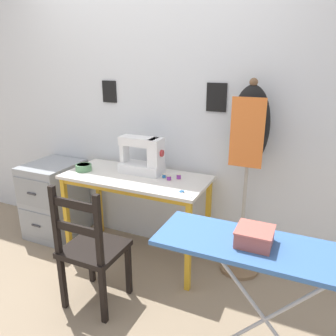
{
  "coord_description": "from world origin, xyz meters",
  "views": [
    {
      "loc": [
        1.3,
        -1.94,
        1.68
      ],
      "look_at": [
        0.31,
        0.25,
        0.89
      ],
      "focal_mm": 35.0,
      "sensor_mm": 36.0,
      "label": 1
    }
  ],
  "objects_px": {
    "wooden_chair": "(92,250)",
    "thread_spool_near_machine": "(164,176)",
    "dress_form": "(249,141)",
    "ironing_board": "(272,256)",
    "fabric_bowl": "(84,167)",
    "scissors": "(184,193)",
    "sewing_machine": "(144,157)",
    "filing_cabinet": "(55,199)",
    "storage_box": "(254,236)",
    "thread_spool_far_edge": "(179,176)",
    "thread_spool_mid_table": "(169,178)"
  },
  "relations": [
    {
      "from": "scissors",
      "to": "storage_box",
      "type": "distance_m",
      "value": 0.84
    },
    {
      "from": "ironing_board",
      "to": "thread_spool_mid_table",
      "type": "bearing_deg",
      "value": 138.87
    },
    {
      "from": "thread_spool_far_edge",
      "to": "wooden_chair",
      "type": "distance_m",
      "value": 0.88
    },
    {
      "from": "scissors",
      "to": "storage_box",
      "type": "height_order",
      "value": "storage_box"
    },
    {
      "from": "filing_cabinet",
      "to": "ironing_board",
      "type": "xyz_separation_m",
      "value": [
        2.15,
        -0.81,
        0.42
      ]
    },
    {
      "from": "filing_cabinet",
      "to": "storage_box",
      "type": "relative_size",
      "value": 4.17
    },
    {
      "from": "filing_cabinet",
      "to": "dress_form",
      "type": "xyz_separation_m",
      "value": [
        1.83,
        0.14,
        0.75
      ]
    },
    {
      "from": "wooden_chair",
      "to": "filing_cabinet",
      "type": "height_order",
      "value": "wooden_chair"
    },
    {
      "from": "sewing_machine",
      "to": "wooden_chair",
      "type": "relative_size",
      "value": 0.41
    },
    {
      "from": "thread_spool_mid_table",
      "to": "scissors",
      "type": "bearing_deg",
      "value": -44.02
    },
    {
      "from": "storage_box",
      "to": "wooden_chair",
      "type": "bearing_deg",
      "value": 173.7
    },
    {
      "from": "thread_spool_mid_table",
      "to": "sewing_machine",
      "type": "bearing_deg",
      "value": 164.92
    },
    {
      "from": "sewing_machine",
      "to": "scissors",
      "type": "xyz_separation_m",
      "value": [
        0.47,
        -0.27,
        -0.14
      ]
    },
    {
      "from": "ironing_board",
      "to": "wooden_chair",
      "type": "bearing_deg",
      "value": 174.2
    },
    {
      "from": "filing_cabinet",
      "to": "wooden_chair",
      "type": "bearing_deg",
      "value": -35.32
    },
    {
      "from": "sewing_machine",
      "to": "thread_spool_near_machine",
      "type": "bearing_deg",
      "value": -10.78
    },
    {
      "from": "dress_form",
      "to": "filing_cabinet",
      "type": "bearing_deg",
      "value": -175.68
    },
    {
      "from": "sewing_machine",
      "to": "fabric_bowl",
      "type": "height_order",
      "value": "sewing_machine"
    },
    {
      "from": "sewing_machine",
      "to": "filing_cabinet",
      "type": "height_order",
      "value": "sewing_machine"
    },
    {
      "from": "scissors",
      "to": "wooden_chair",
      "type": "xyz_separation_m",
      "value": [
        -0.5,
        -0.46,
        -0.33
      ]
    },
    {
      "from": "scissors",
      "to": "dress_form",
      "type": "relative_size",
      "value": 0.09
    },
    {
      "from": "dress_form",
      "to": "sewing_machine",
      "type": "bearing_deg",
      "value": -174.24
    },
    {
      "from": "fabric_bowl",
      "to": "wooden_chair",
      "type": "bearing_deg",
      "value": -49.93
    },
    {
      "from": "thread_spool_far_edge",
      "to": "storage_box",
      "type": "height_order",
      "value": "storage_box"
    },
    {
      "from": "sewing_machine",
      "to": "ironing_board",
      "type": "bearing_deg",
      "value": -36.41
    },
    {
      "from": "fabric_bowl",
      "to": "storage_box",
      "type": "distance_m",
      "value": 1.73
    },
    {
      "from": "scissors",
      "to": "thread_spool_near_machine",
      "type": "relative_size",
      "value": 3.66
    },
    {
      "from": "fabric_bowl",
      "to": "wooden_chair",
      "type": "height_order",
      "value": "wooden_chair"
    },
    {
      "from": "wooden_chair",
      "to": "dress_form",
      "type": "relative_size",
      "value": 0.59
    },
    {
      "from": "thread_spool_near_machine",
      "to": "dress_form",
      "type": "xyz_separation_m",
      "value": [
        0.64,
        0.12,
        0.33
      ]
    },
    {
      "from": "storage_box",
      "to": "thread_spool_mid_table",
      "type": "bearing_deg",
      "value": 135.79
    },
    {
      "from": "dress_form",
      "to": "ironing_board",
      "type": "height_order",
      "value": "dress_form"
    },
    {
      "from": "scissors",
      "to": "filing_cabinet",
      "type": "bearing_deg",
      "value": 171.39
    },
    {
      "from": "storage_box",
      "to": "sewing_machine",
      "type": "bearing_deg",
      "value": 141.31
    },
    {
      "from": "thread_spool_far_edge",
      "to": "fabric_bowl",
      "type": "bearing_deg",
      "value": -170.2
    },
    {
      "from": "thread_spool_near_machine",
      "to": "thread_spool_far_edge",
      "type": "bearing_deg",
      "value": 12.52
    },
    {
      "from": "fabric_bowl",
      "to": "ironing_board",
      "type": "height_order",
      "value": "ironing_board"
    },
    {
      "from": "ironing_board",
      "to": "storage_box",
      "type": "distance_m",
      "value": 0.13
    },
    {
      "from": "scissors",
      "to": "storage_box",
      "type": "bearing_deg",
      "value": -44.28
    },
    {
      "from": "thread_spool_mid_table",
      "to": "dress_form",
      "type": "bearing_deg",
      "value": 15.04
    },
    {
      "from": "thread_spool_mid_table",
      "to": "wooden_chair",
      "type": "bearing_deg",
      "value": -113.06
    },
    {
      "from": "sewing_machine",
      "to": "wooden_chair",
      "type": "distance_m",
      "value": 0.88
    },
    {
      "from": "fabric_bowl",
      "to": "scissors",
      "type": "bearing_deg",
      "value": -6.85
    },
    {
      "from": "scissors",
      "to": "wooden_chair",
      "type": "distance_m",
      "value": 0.76
    },
    {
      "from": "storage_box",
      "to": "thread_spool_near_machine",
      "type": "bearing_deg",
      "value": 136.63
    },
    {
      "from": "scissors",
      "to": "ironing_board",
      "type": "distance_m",
      "value": 0.9
    },
    {
      "from": "sewing_machine",
      "to": "ironing_board",
      "type": "relative_size",
      "value": 0.33
    },
    {
      "from": "wooden_chair",
      "to": "thread_spool_near_machine",
      "type": "bearing_deg",
      "value": 72.07
    },
    {
      "from": "fabric_bowl",
      "to": "thread_spool_mid_table",
      "type": "distance_m",
      "value": 0.78
    },
    {
      "from": "fabric_bowl",
      "to": "dress_form",
      "type": "relative_size",
      "value": 0.09
    }
  ]
}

